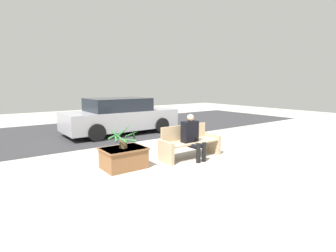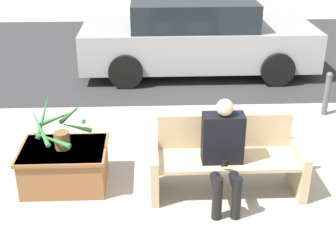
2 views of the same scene
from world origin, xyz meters
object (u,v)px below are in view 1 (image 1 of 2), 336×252
at_px(bollard_post, 191,127).
at_px(bench, 189,143).
at_px(person_seated, 192,135).
at_px(planter_box, 124,157).
at_px(parked_car, 120,116).
at_px(potted_plant, 123,138).

bearing_deg(bollard_post, bench, -132.58).
distance_m(person_seated, bollard_post, 2.95).
distance_m(planter_box, parked_car, 4.46).
bearing_deg(bench, potted_plant, 174.31).
bearing_deg(bench, person_seated, -111.00).
bearing_deg(bench, parked_car, 89.15).
bearing_deg(person_seated, bollard_post, 48.89).
relative_size(bench, person_seated, 1.46).
bearing_deg(person_seated, parked_car, 88.24).
bearing_deg(parked_car, person_seated, -91.76).
xyz_separation_m(bench, bollard_post, (1.86, 2.02, -0.03)).
bearing_deg(potted_plant, person_seated, -12.01).
bearing_deg(potted_plant, bollard_post, 26.53).
height_order(bench, bollard_post, bench).
distance_m(potted_plant, parked_car, 4.44).
relative_size(parked_car, bollard_post, 6.27).
xyz_separation_m(potted_plant, bollard_post, (3.68, 1.84, -0.36)).
distance_m(planter_box, bollard_post, 4.12).
height_order(person_seated, planter_box, person_seated).
bearing_deg(potted_plant, planter_box, 164.10).
bearing_deg(planter_box, potted_plant, -15.90).
relative_size(bench, bollard_post, 2.47).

